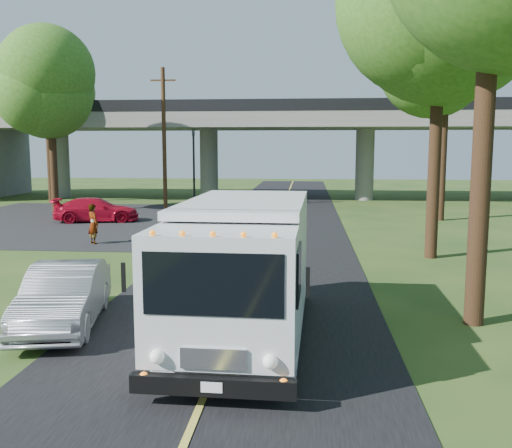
# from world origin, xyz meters

# --- Properties ---
(ground) EXTENTS (120.00, 120.00, 0.00)m
(ground) POSITION_xyz_m (0.00, 0.00, 0.00)
(ground) COLOR #213E16
(ground) RESTS_ON ground
(road) EXTENTS (7.00, 90.00, 0.02)m
(road) POSITION_xyz_m (0.00, 10.00, 0.01)
(road) COLOR black
(road) RESTS_ON ground
(parking_lot) EXTENTS (16.00, 18.00, 0.01)m
(parking_lot) POSITION_xyz_m (-11.00, 18.00, 0.01)
(parking_lot) COLOR black
(parking_lot) RESTS_ON ground
(lane_line) EXTENTS (0.12, 90.00, 0.01)m
(lane_line) POSITION_xyz_m (0.00, 10.00, 0.03)
(lane_line) COLOR gold
(lane_line) RESTS_ON road
(overpass) EXTENTS (54.00, 10.00, 7.30)m
(overpass) POSITION_xyz_m (0.00, 32.00, 4.56)
(overpass) COLOR slate
(overpass) RESTS_ON ground
(traffic_signal) EXTENTS (0.18, 0.22, 5.20)m
(traffic_signal) POSITION_xyz_m (-6.00, 26.00, 3.20)
(traffic_signal) COLOR black
(traffic_signal) RESTS_ON ground
(utility_pole) EXTENTS (1.60, 0.26, 9.00)m
(utility_pole) POSITION_xyz_m (-7.50, 24.00, 4.59)
(utility_pole) COLOR #472D19
(utility_pole) RESTS_ON ground
(tree_right_far) EXTENTS (5.77, 5.67, 10.99)m
(tree_right_far) POSITION_xyz_m (9.21, 19.84, 8.30)
(tree_right_far) COLOR #382314
(tree_right_far) RESTS_ON ground
(tree_left_lot) EXTENTS (5.60, 5.50, 10.50)m
(tree_left_lot) POSITION_xyz_m (-13.79, 21.84, 7.90)
(tree_left_lot) COLOR #382314
(tree_left_lot) RESTS_ON ground
(tree_left_far) EXTENTS (5.26, 5.16, 9.89)m
(tree_left_far) POSITION_xyz_m (-16.79, 27.84, 7.45)
(tree_left_far) COLOR #382314
(tree_left_far) RESTS_ON ground
(step_van) EXTENTS (2.73, 7.01, 2.92)m
(step_van) POSITION_xyz_m (0.30, -0.47, 1.59)
(step_van) COLOR silver
(step_van) RESTS_ON ground
(red_sedan) EXTENTS (4.79, 2.75, 1.31)m
(red_sedan) POSITION_xyz_m (-9.73, 17.69, 0.65)
(red_sedan) COLOR #B20A22
(red_sedan) RESTS_ON ground
(silver_sedan) EXTENTS (2.30, 4.47, 1.40)m
(silver_sedan) POSITION_xyz_m (-3.82, 0.00, 0.70)
(silver_sedan) COLOR gray
(silver_sedan) RESTS_ON ground
(pedestrian) EXTENTS (0.73, 0.72, 1.70)m
(pedestrian) POSITION_xyz_m (-7.24, 10.74, 0.85)
(pedestrian) COLOR gray
(pedestrian) RESTS_ON ground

